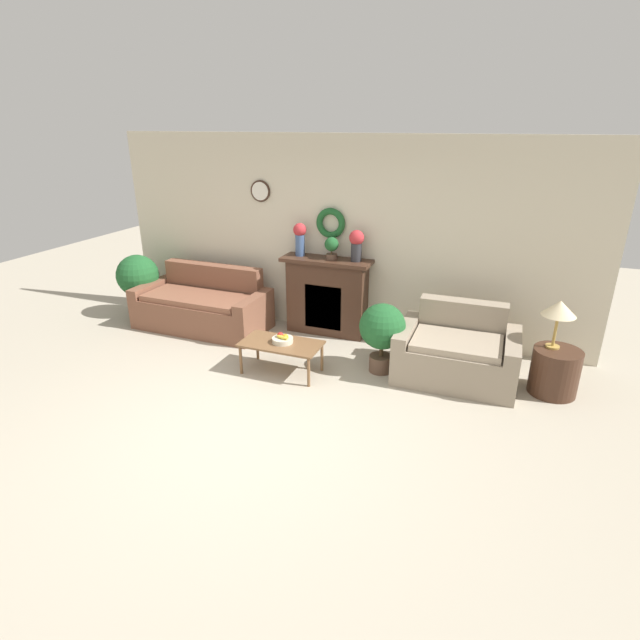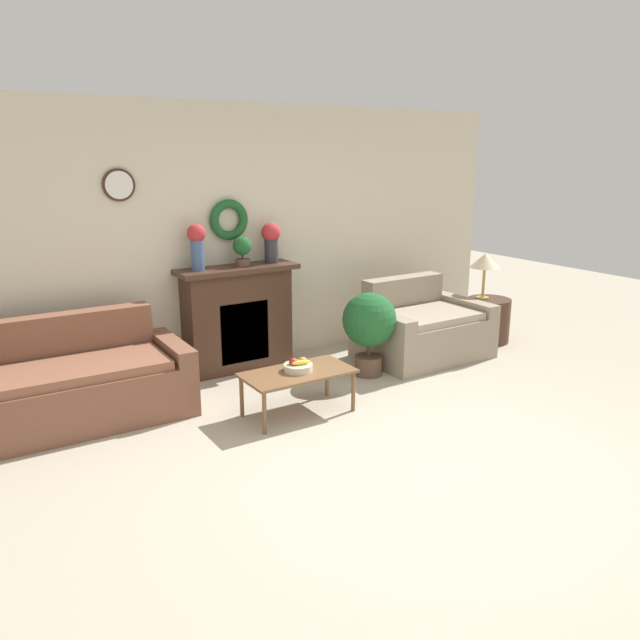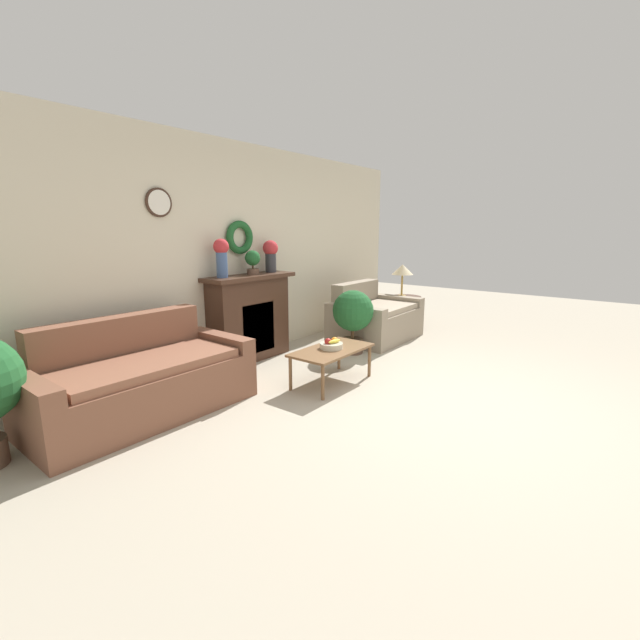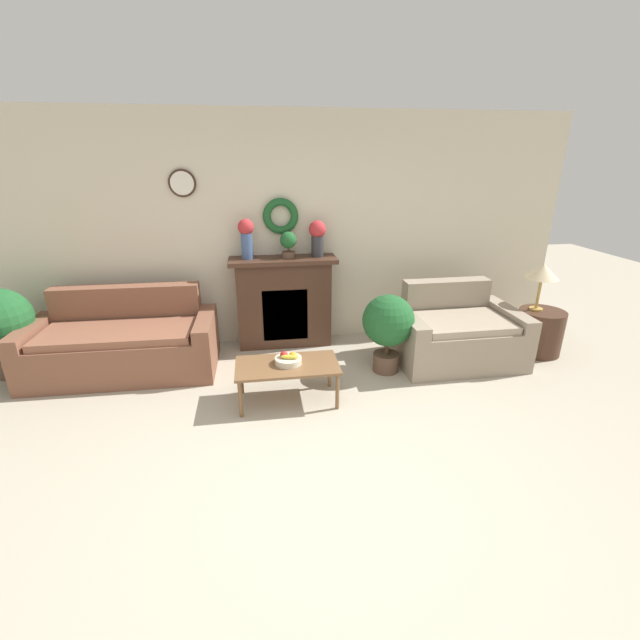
{
  "view_description": "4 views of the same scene",
  "coord_description": "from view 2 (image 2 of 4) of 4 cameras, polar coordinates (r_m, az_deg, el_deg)",
  "views": [
    {
      "loc": [
        2.19,
        -3.63,
        2.83
      ],
      "look_at": [
        0.25,
        1.38,
        0.69
      ],
      "focal_mm": 28.0,
      "sensor_mm": 36.0,
      "label": 1
    },
    {
      "loc": [
        -2.75,
        -3.14,
        2.21
      ],
      "look_at": [
        0.17,
        1.45,
        0.75
      ],
      "focal_mm": 35.0,
      "sensor_mm": 36.0,
      "label": 2
    },
    {
      "loc": [
        -3.79,
        -1.38,
        1.66
      ],
      "look_at": [
        -0.26,
        1.35,
        0.7
      ],
      "focal_mm": 24.0,
      "sensor_mm": 36.0,
      "label": 3
    },
    {
      "loc": [
        -0.43,
        -2.33,
        2.19
      ],
      "look_at": [
        0.18,
        1.62,
        0.66
      ],
      "focal_mm": 24.0,
      "sensor_mm": 36.0,
      "label": 4
    }
  ],
  "objects": [
    {
      "name": "vase_on_mantel_left",
      "position": [
        6.21,
        -11.19,
        6.9
      ],
      "size": [
        0.18,
        0.18,
        0.45
      ],
      "color": "#3D5684",
      "rests_on": "fireplace"
    },
    {
      "name": "potted_plant_floor_by_loveseat",
      "position": [
        6.29,
        4.53,
        -0.35
      ],
      "size": [
        0.55,
        0.55,
        0.86
      ],
      "color": "brown",
      "rests_on": "ground_plane"
    },
    {
      "name": "coffee_table",
      "position": [
        5.4,
        -2.04,
        -5.12
      ],
      "size": [
        0.96,
        0.5,
        0.39
      ],
      "color": "brown",
      "rests_on": "ground_plane"
    },
    {
      "name": "loveseat_right",
      "position": [
        7.01,
        9.26,
        -0.85
      ],
      "size": [
        1.37,
        0.96,
        0.85
      ],
      "rotation": [
        0.0,
        0.0,
        0.01
      ],
      "color": "gray",
      "rests_on": "ground_plane"
    },
    {
      "name": "couch_left",
      "position": [
        5.68,
        -21.82,
        -5.6
      ],
      "size": [
        1.93,
        0.93,
        0.87
      ],
      "rotation": [
        0.0,
        0.0,
        -0.01
      ],
      "color": "brown",
      "rests_on": "ground_plane"
    },
    {
      "name": "table_lamp",
      "position": [
        7.6,
        14.85,
        5.17
      ],
      "size": [
        0.36,
        0.36,
        0.54
      ],
      "color": "#B28E42",
      "rests_on": "side_table_by_loveseat"
    },
    {
      "name": "fireplace",
      "position": [
        6.52,
        -7.52,
        0.2
      ],
      "size": [
        1.25,
        0.41,
        1.09
      ],
      "color": "#42281C",
      "rests_on": "ground_plane"
    },
    {
      "name": "potted_plant_on_mantel",
      "position": [
        6.39,
        -7.13,
        6.46
      ],
      "size": [
        0.19,
        0.19,
        0.3
      ],
      "color": "brown",
      "rests_on": "fireplace"
    },
    {
      "name": "side_table_by_loveseat",
      "position": [
        7.76,
        15.1,
        -0.01
      ],
      "size": [
        0.51,
        0.51,
        0.52
      ],
      "color": "#42281C",
      "rests_on": "ground_plane"
    },
    {
      "name": "fruit_bowl",
      "position": [
        5.39,
        -2.0,
        -4.24
      ],
      "size": [
        0.25,
        0.25,
        0.12
      ],
      "color": "beige",
      "rests_on": "coffee_table"
    },
    {
      "name": "vase_on_mantel_right",
      "position": [
        6.55,
        -4.5,
        7.35
      ],
      "size": [
        0.2,
        0.2,
        0.42
      ],
      "color": "#2D2D33",
      "rests_on": "fireplace"
    },
    {
      "name": "wall_back",
      "position": [
        6.59,
        -7.65,
        7.48
      ],
      "size": [
        6.8,
        0.15,
        2.7
      ],
      "color": "beige",
      "rests_on": "ground_plane"
    },
    {
      "name": "ground_plane",
      "position": [
        4.72,
        7.92,
        -13.02
      ],
      "size": [
        16.0,
        16.0,
        0.0
      ],
      "primitive_type": "plane",
      "color": "#ADA38E"
    }
  ]
}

